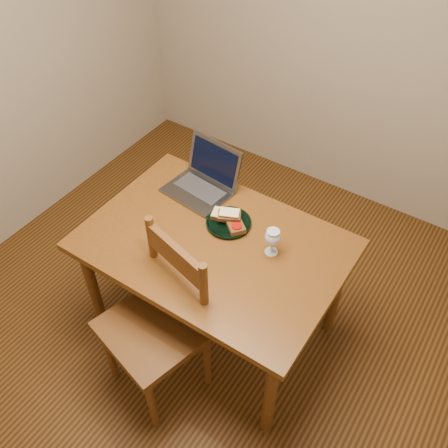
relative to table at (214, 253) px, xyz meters
The scene contains 10 objects.
floor 0.67m from the table, behind, with size 3.20×3.20×0.02m, color black.
back_wall 1.73m from the table, 91.25° to the left, with size 3.20×0.02×2.60m, color gray.
table is the anchor object (origin of this frame).
chair 0.44m from the table, 96.46° to the right, with size 0.56×0.55×0.50m.
plate 0.18m from the table, 92.48° to the left, with size 0.24×0.24×0.02m, color black.
sandwich_cheese 0.21m from the table, 106.09° to the left, with size 0.12×0.07×0.04m, color #381E0C, non-canonical shape.
sandwich_tomato 0.19m from the table, 74.17° to the left, with size 0.13×0.08×0.04m, color #381E0C, non-canonical shape.
sandwich_top 0.22m from the table, 92.39° to the left, with size 0.12×0.07×0.04m, color #381E0C, non-canonical shape.
milk_glass 0.33m from the table, 20.34° to the left, with size 0.08×0.08×0.15m, color white, non-canonical shape.
laptop 0.46m from the table, 130.91° to the left, with size 0.38×0.35×0.25m.
Camera 1 is at (1.02, -1.38, 2.58)m, focal length 40.00 mm.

